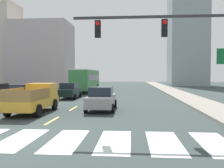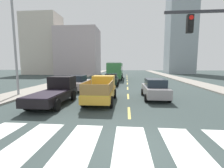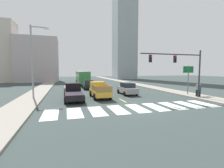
# 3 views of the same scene
# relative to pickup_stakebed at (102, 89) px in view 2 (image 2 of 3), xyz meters

# --- Properties ---
(ground_plane) EXTENTS (160.00, 160.00, 0.00)m
(ground_plane) POSITION_rel_pickup_stakebed_xyz_m (2.17, -6.98, -0.94)
(ground_plane) COLOR #333F3D
(sidewalk_right) EXTENTS (3.05, 110.00, 0.15)m
(sidewalk_right) POSITION_rel_pickup_stakebed_xyz_m (12.78, 11.02, -0.86)
(sidewalk_right) COLOR gray
(sidewalk_right) RESTS_ON ground
(sidewalk_left) EXTENTS (3.05, 110.00, 0.15)m
(sidewalk_left) POSITION_rel_pickup_stakebed_xyz_m (-8.45, 11.02, -0.86)
(sidewalk_left) COLOR gray
(sidewalk_left) RESTS_ON ground
(crosswalk_stripe_2) EXTENTS (1.25, 3.47, 0.01)m
(crosswalk_stripe_2) POSITION_rel_pickup_stakebed_xyz_m (-1.65, -6.98, -0.93)
(crosswalk_stripe_2) COLOR silver
(crosswalk_stripe_2) RESTS_ON ground
(crosswalk_stripe_3) EXTENTS (1.25, 3.47, 0.01)m
(crosswalk_stripe_3) POSITION_rel_pickup_stakebed_xyz_m (0.26, -6.98, -0.93)
(crosswalk_stripe_3) COLOR silver
(crosswalk_stripe_3) RESTS_ON ground
(crosswalk_stripe_4) EXTENTS (1.25, 3.47, 0.01)m
(crosswalk_stripe_4) POSITION_rel_pickup_stakebed_xyz_m (2.17, -6.98, -0.93)
(crosswalk_stripe_4) COLOR silver
(crosswalk_stripe_4) RESTS_ON ground
(crosswalk_stripe_5) EXTENTS (1.25, 3.47, 0.01)m
(crosswalk_stripe_5) POSITION_rel_pickup_stakebed_xyz_m (4.08, -6.98, -0.93)
(crosswalk_stripe_5) COLOR silver
(crosswalk_stripe_5) RESTS_ON ground
(lane_dash_0) EXTENTS (0.16, 2.40, 0.01)m
(lane_dash_0) POSITION_rel_pickup_stakebed_xyz_m (2.17, -2.98, -0.93)
(lane_dash_0) COLOR #E5C353
(lane_dash_0) RESTS_ON ground
(lane_dash_1) EXTENTS (0.16, 2.40, 0.01)m
(lane_dash_1) POSITION_rel_pickup_stakebed_xyz_m (2.17, 2.02, -0.93)
(lane_dash_1) COLOR #E5C353
(lane_dash_1) RESTS_ON ground
(lane_dash_2) EXTENTS (0.16, 2.40, 0.01)m
(lane_dash_2) POSITION_rel_pickup_stakebed_xyz_m (2.17, 7.02, -0.93)
(lane_dash_2) COLOR #E5C353
(lane_dash_2) RESTS_ON ground
(lane_dash_3) EXTENTS (0.16, 2.40, 0.01)m
(lane_dash_3) POSITION_rel_pickup_stakebed_xyz_m (2.17, 12.02, -0.93)
(lane_dash_3) COLOR #E5C353
(lane_dash_3) RESTS_ON ground
(lane_dash_4) EXTENTS (0.16, 2.40, 0.01)m
(lane_dash_4) POSITION_rel_pickup_stakebed_xyz_m (2.17, 17.02, -0.93)
(lane_dash_4) COLOR #E5C353
(lane_dash_4) RESTS_ON ground
(lane_dash_5) EXTENTS (0.16, 2.40, 0.01)m
(lane_dash_5) POSITION_rel_pickup_stakebed_xyz_m (2.17, 22.02, -0.93)
(lane_dash_5) COLOR #E5C353
(lane_dash_5) RESTS_ON ground
(lane_dash_6) EXTENTS (0.16, 2.40, 0.01)m
(lane_dash_6) POSITION_rel_pickup_stakebed_xyz_m (2.17, 27.02, -0.93)
(lane_dash_6) COLOR #E5C353
(lane_dash_6) RESTS_ON ground
(lane_dash_7) EXTENTS (0.16, 2.40, 0.01)m
(lane_dash_7) POSITION_rel_pickup_stakebed_xyz_m (2.17, 32.02, -0.93)
(lane_dash_7) COLOR #E5C353
(lane_dash_7) RESTS_ON ground
(pickup_stakebed) EXTENTS (2.18, 5.20, 1.96)m
(pickup_stakebed) POSITION_rel_pickup_stakebed_xyz_m (0.00, 0.00, 0.00)
(pickup_stakebed) COLOR gold
(pickup_stakebed) RESTS_ON ground
(pickup_dark) EXTENTS (2.18, 5.20, 1.96)m
(pickup_dark) POSITION_rel_pickup_stakebed_xyz_m (-3.34, -1.06, -0.02)
(pickup_dark) COLOR black
(pickup_dark) RESTS_ON ground
(city_bus) EXTENTS (2.72, 10.80, 3.32)m
(city_bus) POSITION_rel_pickup_stakebed_xyz_m (-0.17, 19.49, 1.02)
(city_bus) COLOR #377B3F
(city_bus) RESTS_ON ground
(sedan_mid) EXTENTS (2.02, 4.40, 1.72)m
(sedan_mid) POSITION_rel_pickup_stakebed_xyz_m (-3.46, 4.82, -0.08)
(sedan_mid) COLOR beige
(sedan_mid) RESTS_ON ground
(sedan_near_left) EXTENTS (2.02, 4.40, 1.72)m
(sedan_near_left) POSITION_rel_pickup_stakebed_xyz_m (-0.12, 9.69, -0.08)
(sedan_near_left) COLOR black
(sedan_near_left) RESTS_ON ground
(sedan_near_right) EXTENTS (2.02, 4.40, 1.72)m
(sedan_near_right) POSITION_rel_pickup_stakebed_xyz_m (4.44, 1.24, -0.08)
(sedan_near_right) COLOR gray
(sedan_near_right) RESTS_ON ground
(streetlight_left) EXTENTS (2.20, 0.28, 9.00)m
(streetlight_left) POSITION_rel_pickup_stakebed_xyz_m (-7.96, 1.27, 4.03)
(streetlight_left) COLOR gray
(streetlight_left) RESTS_ON ground
(block_mid_left) EXTENTS (11.93, 8.85, 13.41)m
(block_mid_left) POSITION_rel_pickup_stakebed_xyz_m (-12.26, 34.01, 5.77)
(block_mid_left) COLOR #B3A4A7
(block_mid_left) RESTS_ON ground
(block_mid_right) EXTENTS (10.60, 7.29, 17.93)m
(block_mid_right) POSITION_rel_pickup_stakebed_xyz_m (-23.63, 34.75, 8.03)
(block_mid_right) COLOR beige
(block_mid_right) RESTS_ON ground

